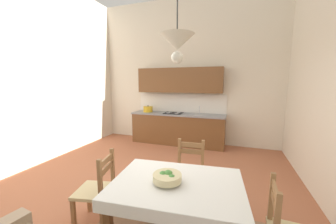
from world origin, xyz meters
TOP-DOWN VIEW (x-y plane):
  - ground_plane at (0.00, 0.00)m, footprint 5.86×6.36m
  - wall_back at (0.00, 2.94)m, footprint 5.86×0.12m
  - wall_left at (-2.69, 0.00)m, footprint 0.12×6.36m
  - kitchen_cabinetry at (-0.16, 2.61)m, footprint 2.71×0.63m
  - dining_table at (0.86, -0.90)m, footprint 1.44×1.09m
  - dining_chair_kitchen_side at (0.81, -0.06)m, footprint 0.45×0.45m
  - dining_chair_tv_side at (-0.20, -0.88)m, footprint 0.50×0.50m
  - fruit_bowl at (0.77, -0.94)m, footprint 0.30×0.30m
  - pendant_lamp at (0.86, -0.94)m, footprint 0.32×0.32m

SIDE VIEW (x-z plane):
  - ground_plane at x=0.00m, z-range -0.10..0.00m
  - dining_chair_kitchen_side at x=0.81m, z-range -0.02..0.91m
  - dining_chair_tv_side at x=-0.20m, z-range -0.02..0.91m
  - dining_table at x=0.86m, z-range 0.25..1.00m
  - fruit_bowl at x=0.77m, z-range 0.75..0.87m
  - kitchen_cabinetry at x=-0.16m, z-range -0.24..1.96m
  - wall_back at x=0.00m, z-range 0.00..4.17m
  - wall_left at x=-2.69m, z-range 0.00..4.17m
  - pendant_lamp at x=0.86m, z-range 1.74..2.55m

